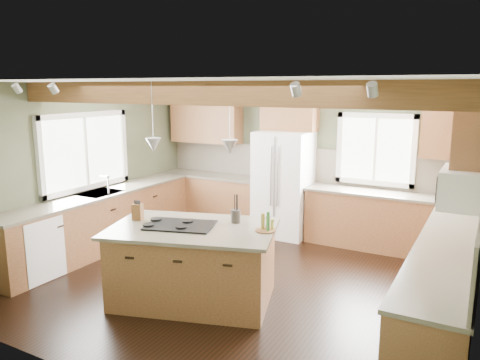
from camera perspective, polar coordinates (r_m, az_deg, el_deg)
The scene contains 35 objects.
floor at distance 6.38m, azimuth -0.12°, elevation -12.17°, with size 5.60×5.60×0.00m, color black.
ceiling at distance 5.85m, azimuth -0.13°, elevation 11.89°, with size 5.60×5.60×0.00m, color silver.
wall_back at distance 8.22m, azimuth 8.34°, elevation 2.51°, with size 5.60×5.60×0.00m, color #434833.
wall_left at distance 7.71m, azimuth -18.67°, elevation 1.45°, with size 5.00×5.00×0.00m, color #434833.
ceiling_beam at distance 5.20m, azimuth -4.21°, elevation 10.50°, with size 5.55×0.26×0.26m, color #502F17.
soffit_trim at distance 8.03m, azimuth 8.34°, elevation 11.19°, with size 5.55×0.20×0.10m, color #502F17.
backsplash_back at distance 8.22m, azimuth 8.28°, elevation 1.88°, with size 5.58×0.03×0.58m, color brown.
base_cab_back_left at distance 8.91m, azimuth -3.37°, elevation -2.35°, with size 2.02×0.60×0.88m, color brown.
counter_back_left at distance 8.81m, azimuth -3.40°, elevation 0.56°, with size 2.06×0.64×0.04m, color #4D4639.
base_cab_back_right at distance 7.73m, azimuth 17.78°, elevation -5.01°, with size 2.62×0.60×0.88m, color brown.
counter_back_right at distance 7.62m, azimuth 17.99°, elevation -1.69°, with size 2.66×0.64×0.04m, color #4D4639.
base_cab_left at distance 7.71m, azimuth -16.48°, elevation -4.97°, with size 0.60×3.70×0.88m, color brown.
counter_left at distance 7.60m, azimuth -16.67°, elevation -1.64°, with size 0.64×3.74×0.04m, color #4D4639.
base_cab_right at distance 5.59m, azimuth 23.73°, elevation -11.77°, with size 0.60×3.70×0.88m, color brown.
counter_right at distance 5.43m, azimuth 24.12°, elevation -7.29°, with size 0.64×3.74×0.04m, color #4D4639.
upper_cab_back_left at distance 8.89m, azimuth -4.15°, elevation 7.47°, with size 1.40×0.35×0.90m, color brown.
upper_cab_over_fridge at distance 8.08m, azimuth 6.06°, elevation 8.48°, with size 0.96×0.35×0.70m, color brown.
upper_cab_right at distance 6.05m, azimuth 26.81°, elevation 4.50°, with size 0.35×2.20×0.90m, color brown.
upper_cab_back_corner at distance 7.49m, azimuth 24.78°, elevation 5.75°, with size 0.90×0.35×0.90m, color brown.
window_left at distance 7.69m, azimuth -18.41°, elevation 3.33°, with size 0.04×1.60×1.05m, color white.
window_back at distance 7.85m, azimuth 16.24°, elevation 3.61°, with size 1.10×0.04×1.00m, color white.
sink at distance 7.60m, azimuth -16.67°, elevation -1.60°, with size 0.50×0.65×0.03m, color #262628.
faucet at distance 7.45m, azimuth -15.76°, elevation -0.67°, with size 0.02×0.02×0.28m, color #B2B2B7.
dishwasher at distance 6.91m, azimuth -24.11°, elevation -7.51°, with size 0.60×0.60×0.84m, color white.
oven at distance 4.42m, azimuth 21.90°, elevation -18.09°, with size 0.60×0.72×0.84m, color white.
microwave at distance 5.17m, azimuth 25.48°, elevation -0.85°, with size 0.40×0.70×0.38m, color white.
pendant_left at distance 5.51m, azimuth -10.50°, elevation 4.24°, with size 0.18×0.18×0.16m, color #B2B2B7.
pendant_right at distance 5.24m, azimuth -1.26°, elevation 4.07°, with size 0.18×0.18×0.16m, color #B2B2B7.
refrigerator at distance 8.06m, azimuth 5.31°, elevation -0.49°, with size 0.90×0.74×1.80m, color white.
island at distance 5.72m, azimuth -5.69°, elevation -10.30°, with size 1.81×1.11×0.88m, color brown.
island_top at distance 5.57m, azimuth -5.79°, elevation -5.89°, with size 1.93×1.23×0.04m, color #4D4639.
cooktop at distance 5.60m, azimuth -7.27°, elevation -5.49°, with size 0.78×0.52×0.02m, color black.
knife_block at distance 5.92m, azimuth -12.36°, elevation -3.82°, with size 0.12×0.09×0.20m, color brown.
utensil_crock at distance 5.69m, azimuth -0.53°, elevation -4.42°, with size 0.12×0.12×0.16m, color #453E37.
bottle_tray at distance 5.36m, azimuth 3.14°, elevation -5.09°, with size 0.24×0.24×0.22m, color brown, non-canonical shape.
Camera 1 is at (2.83, -5.12, 2.54)m, focal length 35.00 mm.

